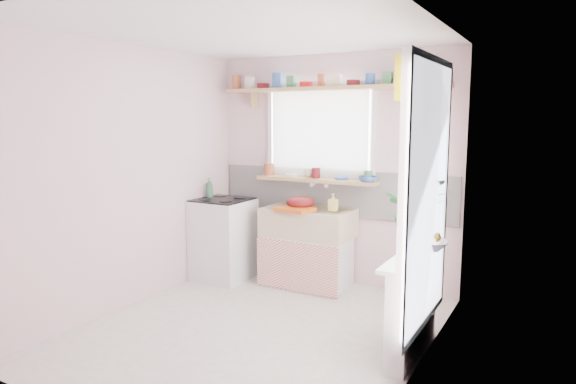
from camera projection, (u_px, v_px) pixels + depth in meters
The scene contains 19 objects.
room at pixel (366, 167), 4.66m from camera, with size 3.20×3.20×3.20m.
sink_unit at pixel (308, 246), 5.56m from camera, with size 0.95×0.65×1.11m.
cooker at pixel (223, 239), 5.80m from camera, with size 0.58×0.58×0.93m.
radiator_ledge at pixel (412, 305), 3.92m from camera, with size 0.22×0.95×0.78m.
windowsill at pixel (316, 180), 5.62m from camera, with size 1.40×0.22×0.04m, color tan.
pine_shelf at pixel (329, 89), 5.40m from camera, with size 2.52×0.24×0.04m, color tan.
shelf_crockery at pixel (329, 81), 5.39m from camera, with size 2.47×0.11×0.12m.
sill_crockery at pixel (316, 173), 5.61m from camera, with size 1.35×0.11×0.12m.
dish_tray at pixel (295, 209), 5.36m from camera, with size 0.37×0.28×0.04m, color #CE5612.
colander at pixel (301, 202), 5.48m from camera, with size 0.31×0.31×0.14m, color maroon.
jade_plant at pixel (418, 210), 4.22m from camera, with size 0.51×0.44×0.57m, color #2C7033.
fruit_bowl at pixel (427, 245), 4.08m from camera, with size 0.31×0.31×0.08m, color white.
herb_pot at pixel (425, 239), 4.01m from camera, with size 0.10×0.07×0.19m, color #396829.
soap_bottle_sink at pixel (333, 202), 5.36m from camera, with size 0.08×0.08×0.18m, color #ECD669.
sill_cup at pixel (310, 173), 5.71m from camera, with size 0.12×0.12×0.10m, color silver.
sill_bowl at pixel (368, 179), 5.26m from camera, with size 0.19×0.19×0.06m, color #30509E.
shelf_vase at pixel (430, 75), 4.94m from camera, with size 0.16×0.16×0.17m, color #B04F36.
cooker_bottle at pixel (209, 187), 5.87m from camera, with size 0.08×0.09×0.22m, color #3B764F.
fruit at pixel (428, 237), 4.07m from camera, with size 0.20×0.14×0.10m.
Camera 1 is at (2.29, -3.55, 1.81)m, focal length 32.00 mm.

